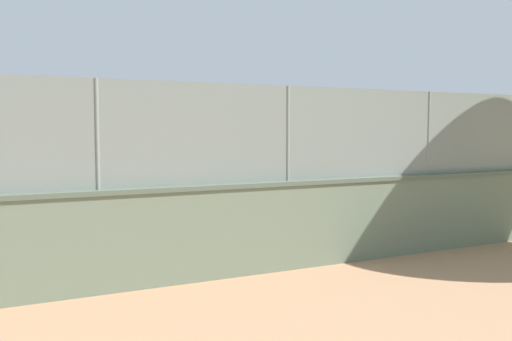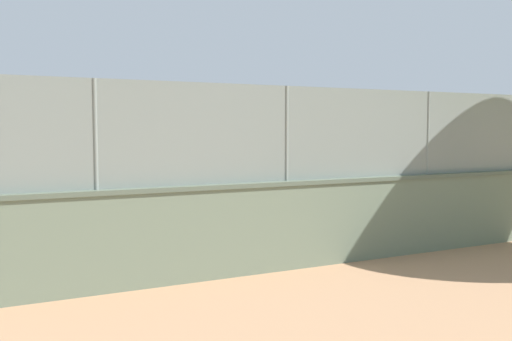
% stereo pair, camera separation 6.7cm
% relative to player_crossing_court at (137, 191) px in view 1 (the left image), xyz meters
% --- Properties ---
extents(ground_plane, '(260.00, 260.00, 0.00)m').
position_rel_player_crossing_court_xyz_m(ground_plane, '(-1.88, -5.21, -0.87)').
color(ground_plane, tan).
extents(perimeter_wall, '(24.37, 1.14, 1.63)m').
position_rel_player_crossing_court_xyz_m(perimeter_wall, '(-3.01, 6.30, -0.05)').
color(perimeter_wall, slate).
rests_on(perimeter_wall, ground_plane).
extents(fence_panel_on_wall, '(23.94, 0.77, 1.73)m').
position_rel_player_crossing_court_xyz_m(fence_panel_on_wall, '(-3.01, 6.30, 1.63)').
color(fence_panel_on_wall, gray).
rests_on(fence_panel_on_wall, perimeter_wall).
extents(player_crossing_court, '(0.70, 1.20, 1.48)m').
position_rel_player_crossing_court_xyz_m(player_crossing_court, '(0.00, 0.00, 0.00)').
color(player_crossing_court, '#591919').
rests_on(player_crossing_court, ground_plane).
extents(player_at_service_line, '(0.76, 1.18, 1.66)m').
position_rel_player_crossing_court_xyz_m(player_at_service_line, '(-6.35, -5.41, 0.11)').
color(player_at_service_line, '#B2B2B2').
rests_on(player_at_service_line, ground_plane).
extents(sports_ball, '(0.10, 0.10, 0.10)m').
position_rel_player_crossing_court_xyz_m(sports_ball, '(0.53, 0.75, 0.45)').
color(sports_ball, white).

